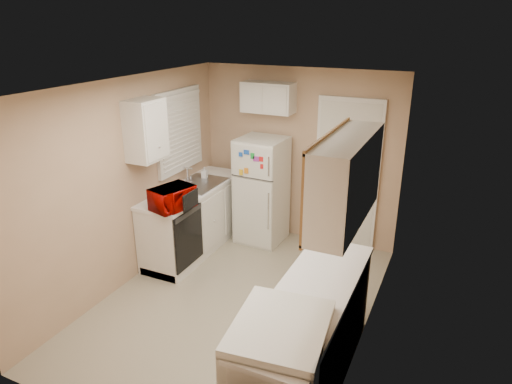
% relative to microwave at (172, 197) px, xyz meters
% --- Properties ---
extents(floor, '(3.80, 3.80, 0.00)m').
position_rel_microwave_xyz_m(floor, '(0.93, -0.19, -1.05)').
color(floor, '#B5AB8F').
rests_on(floor, ground).
extents(ceiling, '(3.80, 3.80, 0.00)m').
position_rel_microwave_xyz_m(ceiling, '(0.93, -0.19, 1.35)').
color(ceiling, white).
rests_on(ceiling, floor).
extents(wall_left, '(3.80, 3.80, 0.00)m').
position_rel_microwave_xyz_m(wall_left, '(-0.47, -0.19, 0.15)').
color(wall_left, tan).
rests_on(wall_left, floor).
extents(wall_right, '(3.80, 3.80, 0.00)m').
position_rel_microwave_xyz_m(wall_right, '(2.33, -0.19, 0.15)').
color(wall_right, tan).
rests_on(wall_right, floor).
extents(wall_back, '(2.80, 2.80, 0.00)m').
position_rel_microwave_xyz_m(wall_back, '(0.93, 1.71, 0.15)').
color(wall_back, tan).
rests_on(wall_back, floor).
extents(wall_front, '(2.80, 2.80, 0.00)m').
position_rel_microwave_xyz_m(wall_front, '(0.93, -2.09, 0.15)').
color(wall_front, tan).
rests_on(wall_front, floor).
extents(left_counter, '(0.60, 1.80, 0.90)m').
position_rel_microwave_xyz_m(left_counter, '(-0.17, 0.71, -0.60)').
color(left_counter, silver).
rests_on(left_counter, floor).
extents(dishwasher, '(0.03, 0.58, 0.72)m').
position_rel_microwave_xyz_m(dishwasher, '(0.12, 0.11, -0.56)').
color(dishwasher, black).
rests_on(dishwasher, floor).
extents(sink, '(0.54, 0.74, 0.16)m').
position_rel_microwave_xyz_m(sink, '(-0.17, 0.86, -0.19)').
color(sink, gray).
rests_on(sink, left_counter).
extents(microwave, '(0.53, 0.39, 0.32)m').
position_rel_microwave_xyz_m(microwave, '(0.00, 0.00, 0.00)').
color(microwave, '#9F0400').
rests_on(microwave, left_counter).
extents(soap_bottle, '(0.09, 0.09, 0.16)m').
position_rel_microwave_xyz_m(soap_bottle, '(-0.22, 1.09, -0.05)').
color(soap_bottle, white).
rests_on(soap_bottle, left_counter).
extents(window_blinds, '(0.10, 0.98, 1.08)m').
position_rel_microwave_xyz_m(window_blinds, '(-0.43, 0.86, 0.55)').
color(window_blinds, silver).
rests_on(window_blinds, wall_left).
extents(upper_cabinet_left, '(0.30, 0.45, 0.70)m').
position_rel_microwave_xyz_m(upper_cabinet_left, '(-0.32, 0.03, 0.75)').
color(upper_cabinet_left, silver).
rests_on(upper_cabinet_left, wall_left).
extents(refrigerator, '(0.64, 0.62, 1.49)m').
position_rel_microwave_xyz_m(refrigerator, '(0.53, 1.35, -0.31)').
color(refrigerator, silver).
rests_on(refrigerator, floor).
extents(cabinet_over_fridge, '(0.70, 0.30, 0.40)m').
position_rel_microwave_xyz_m(cabinet_over_fridge, '(0.53, 1.56, 0.95)').
color(cabinet_over_fridge, silver).
rests_on(cabinet_over_fridge, wall_back).
extents(interior_door, '(0.86, 0.06, 2.08)m').
position_rel_microwave_xyz_m(interior_door, '(1.63, 1.67, -0.03)').
color(interior_door, silver).
rests_on(interior_door, floor).
extents(right_counter, '(0.60, 2.00, 0.90)m').
position_rel_microwave_xyz_m(right_counter, '(2.03, -0.99, -0.60)').
color(right_counter, silver).
rests_on(right_counter, floor).
extents(stove, '(0.74, 0.87, 0.98)m').
position_rel_microwave_xyz_m(stove, '(1.98, -1.55, -0.56)').
color(stove, silver).
rests_on(stove, floor).
extents(upper_cabinet_right, '(0.30, 1.20, 0.70)m').
position_rel_microwave_xyz_m(upper_cabinet_right, '(2.18, -0.69, 0.75)').
color(upper_cabinet_right, silver).
rests_on(upper_cabinet_right, wall_right).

